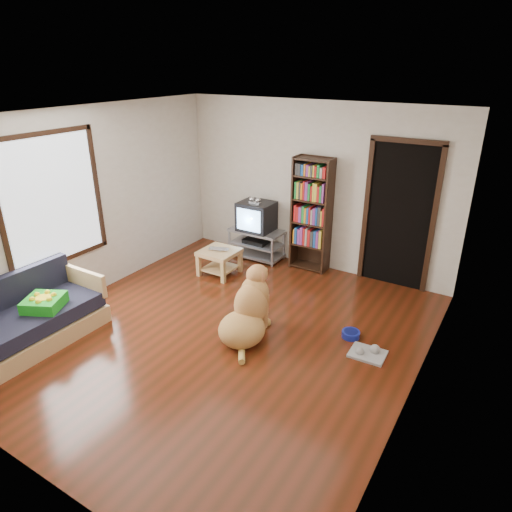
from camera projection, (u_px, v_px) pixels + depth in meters
The scene contains 18 objects.
ground at pixel (224, 334), 5.66m from camera, with size 5.00×5.00×0.00m, color #511D0D.
ceiling at pixel (216, 116), 4.62m from camera, with size 5.00×5.00×0.00m, color white.
wall_back at pixel (314, 187), 7.09m from camera, with size 4.50×4.50×0.00m, color beige.
wall_front at pixel (11, 345), 3.18m from camera, with size 4.50×4.50×0.00m, color beige.
wall_left at pixel (86, 205), 6.22m from camera, with size 5.00×5.00×0.00m, color beige.
wall_right at pixel (426, 283), 4.06m from camera, with size 5.00×5.00×0.00m, color beige.
green_cushion at pixel (44, 303), 5.39m from camera, with size 0.41×0.41×0.14m, color green.
laptop at pixel (218, 250), 7.06m from camera, with size 0.32×0.21×0.03m, color silver.
dog_bowl at pixel (351, 334), 5.58m from camera, with size 0.22×0.22×0.08m, color navy.
grey_rag at pixel (368, 354), 5.25m from camera, with size 0.40×0.32×0.03m, color #969696.
window at pixel (52, 200), 5.74m from camera, with size 0.03×1.46×1.70m.
doorway at pixel (399, 213), 6.50m from camera, with size 1.03×0.05×2.19m.
tv_stand at pixel (256, 243), 7.74m from camera, with size 0.90×0.45×0.50m.
crt_tv at pixel (257, 216), 7.57m from camera, with size 0.55×0.52×0.58m.
bookshelf at pixel (312, 209), 7.07m from camera, with size 0.60×0.30×1.80m.
sofa at pixel (25, 324), 5.37m from camera, with size 0.80×1.80×0.80m.
coffee_table at pixel (219, 257), 7.13m from camera, with size 0.55×0.55×0.40m.
dog at pixel (248, 312), 5.50m from camera, with size 0.59×1.06×0.89m.
Camera 1 is at (2.86, -3.89, 3.13)m, focal length 32.00 mm.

